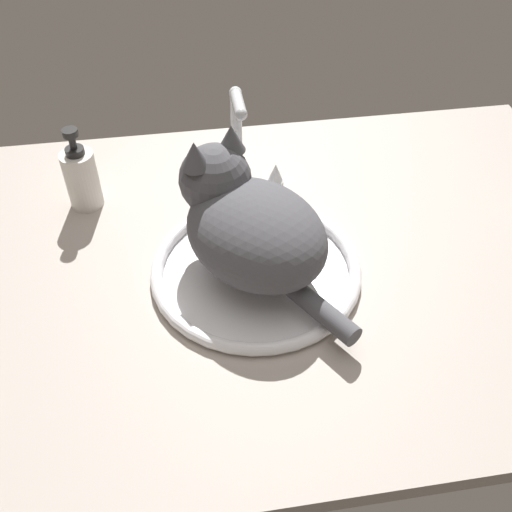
{
  "coord_description": "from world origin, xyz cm",
  "views": [
    {
      "loc": [
        -15.1,
        -68.78,
        72.04
      ],
      "look_at": [
        -4.93,
        -3.08,
        7.0
      ],
      "focal_mm": 40.98,
      "sensor_mm": 36.0,
      "label": 1
    }
  ],
  "objects_px": {
    "faucet": "(238,156)",
    "sink_basin": "(256,270)",
    "cat": "(246,221)",
    "soap_pump_bottle": "(82,178)"
  },
  "relations": [
    {
      "from": "soap_pump_bottle",
      "to": "cat",
      "type": "bearing_deg",
      "value": -37.62
    },
    {
      "from": "cat",
      "to": "faucet",
      "type": "bearing_deg",
      "value": 86.49
    },
    {
      "from": "sink_basin",
      "to": "faucet",
      "type": "distance_m",
      "value": 0.23
    },
    {
      "from": "faucet",
      "to": "cat",
      "type": "xyz_separation_m",
      "value": [
        -0.01,
        -0.2,
        0.01
      ]
    },
    {
      "from": "sink_basin",
      "to": "faucet",
      "type": "relative_size",
      "value": 1.59
    },
    {
      "from": "faucet",
      "to": "soap_pump_bottle",
      "type": "xyz_separation_m",
      "value": [
        -0.28,
        0.01,
        -0.02
      ]
    },
    {
      "from": "sink_basin",
      "to": "cat",
      "type": "bearing_deg",
      "value": 121.98
    },
    {
      "from": "cat",
      "to": "soap_pump_bottle",
      "type": "height_order",
      "value": "cat"
    },
    {
      "from": "cat",
      "to": "soap_pump_bottle",
      "type": "relative_size",
      "value": 2.17
    },
    {
      "from": "faucet",
      "to": "sink_basin",
      "type": "bearing_deg",
      "value": -90.0
    }
  ]
}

